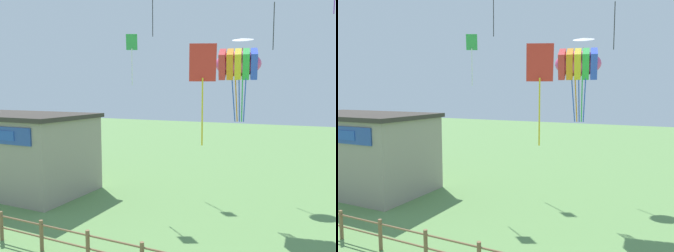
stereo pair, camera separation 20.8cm
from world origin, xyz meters
TOP-DOWN VIEW (x-y plane):
  - seaside_building at (-11.57, 11.45)m, footprint 9.08×5.11m
  - kite_rainbow_parafoil at (1.34, 13.27)m, footprint 2.45×1.96m
  - kite_red_diamond at (1.64, 7.06)m, footprint 0.86×0.54m
  - kite_white_delta at (0.63, 17.58)m, footprint 1.47×1.45m
  - kite_yellow_diamond at (-5.52, 17.64)m, footprint 0.57×0.39m
  - kite_green_diamond at (-4.15, 12.56)m, footprint 0.62×0.43m

SIDE VIEW (x-z plane):
  - seaside_building at x=-11.57m, z-range 0.02..4.69m
  - kite_red_diamond at x=1.64m, z-range 4.95..8.08m
  - kite_rainbow_parafoil at x=1.34m, z-range 5.50..9.08m
  - kite_green_diamond at x=-4.15m, z-range 6.81..9.48m
  - kite_white_delta at x=0.63m, z-range 7.79..10.41m
  - kite_yellow_diamond at x=-5.52m, z-range 10.30..13.69m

